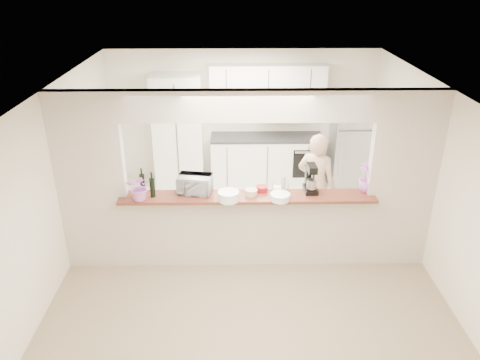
{
  "coord_description": "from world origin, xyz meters",
  "views": [
    {
      "loc": [
        -0.19,
        -5.58,
        3.89
      ],
      "look_at": [
        -0.09,
        0.3,
        1.15
      ],
      "focal_mm": 35.0,
      "sensor_mm": 36.0,
      "label": 1
    }
  ],
  "objects_px": {
    "refrigerator": "(352,141)",
    "person": "(316,186)",
    "stand_mixer": "(311,179)",
    "toaster_oven": "(195,184)"
  },
  "relations": [
    {
      "from": "refrigerator",
      "to": "person",
      "type": "distance_m",
      "value": 2.09
    },
    {
      "from": "toaster_oven",
      "to": "person",
      "type": "distance_m",
      "value": 1.96
    },
    {
      "from": "toaster_oven",
      "to": "stand_mixer",
      "type": "height_order",
      "value": "stand_mixer"
    },
    {
      "from": "stand_mixer",
      "to": "person",
      "type": "bearing_deg",
      "value": 73.52
    },
    {
      "from": "refrigerator",
      "to": "toaster_oven",
      "type": "distance_m",
      "value": 3.8
    },
    {
      "from": "toaster_oven",
      "to": "refrigerator",
      "type": "bearing_deg",
      "value": 52.72
    },
    {
      "from": "refrigerator",
      "to": "stand_mixer",
      "type": "height_order",
      "value": "refrigerator"
    },
    {
      "from": "toaster_oven",
      "to": "stand_mixer",
      "type": "bearing_deg",
      "value": 9.82
    },
    {
      "from": "stand_mixer",
      "to": "toaster_oven",
      "type": "bearing_deg",
      "value": -179.51
    },
    {
      "from": "toaster_oven",
      "to": "stand_mixer",
      "type": "distance_m",
      "value": 1.55
    }
  ]
}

